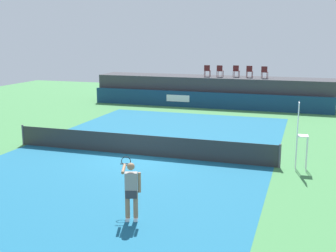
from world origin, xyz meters
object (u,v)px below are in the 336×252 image
object	(u,v)px
spectator_chair_far_left	(207,70)
spectator_chair_center	(236,70)
spectator_chair_left	(220,70)
spectator_chair_right	(250,71)
spectator_chair_far_right	(265,72)
net_post_far	(280,156)
umpire_chair	(300,131)
tennis_player	(131,189)
net_post_near	(23,135)

from	to	relation	value
spectator_chair_far_left	spectator_chair_center	distance (m)	2.20
spectator_chair_left	spectator_chair_right	bearing A→B (deg)	6.80
spectator_chair_left	spectator_chair_center	distance (m)	1.24
spectator_chair_far_right	net_post_far	xyz separation A→B (m)	(2.22, -15.07, -2.19)
spectator_chair_right	umpire_chair	xyz separation A→B (m)	(4.09, -15.37, -1.11)
spectator_chair_center	net_post_far	distance (m)	16.23
tennis_player	spectator_chair_right	bearing A→B (deg)	88.88
umpire_chair	tennis_player	bearing A→B (deg)	-124.26
tennis_player	umpire_chair	bearing A→B (deg)	55.74
spectator_chair_far_left	net_post_near	distance (m)	16.29
spectator_chair_far_left	spectator_chair_left	world-z (taller)	same
spectator_chair_far_left	spectator_chair_far_right	distance (m)	4.32
spectator_chair_right	spectator_chair_far_right	bearing A→B (deg)	-14.34
spectator_chair_left	umpire_chair	size ratio (longest dim) A/B	0.32
spectator_chair_left	umpire_chair	world-z (taller)	spectator_chair_left
spectator_chair_far_right	net_post_far	distance (m)	15.39
spectator_chair_right	spectator_chair_left	bearing A→B (deg)	-173.20
spectator_chair_right	net_post_near	bearing A→B (deg)	-120.47
spectator_chair_far_right	tennis_player	size ratio (longest dim) A/B	0.50
spectator_chair_far_left	spectator_chair_right	bearing A→B (deg)	5.62
spectator_chair_far_right	umpire_chair	distance (m)	15.40
umpire_chair	spectator_chair_far_right	bearing A→B (deg)	101.07
spectator_chair_left	spectator_chair_right	world-z (taller)	same
spectator_chair_far_left	net_post_far	bearing A→B (deg)	-66.49
net_post_far	tennis_player	world-z (taller)	tennis_player
spectator_chair_far_left	tennis_player	size ratio (longest dim) A/B	0.50
umpire_chair	net_post_near	world-z (taller)	umpire_chair
net_post_near	net_post_far	world-z (taller)	same
spectator_chair_center	tennis_player	size ratio (longest dim) A/B	0.50
spectator_chair_far_left	spectator_chair_center	xyz separation A→B (m)	(2.16, 0.42, 0.00)
spectator_chair_left	spectator_chair_far_right	size ratio (longest dim) A/B	1.00
spectator_chair_right	net_post_far	bearing A→B (deg)	-77.65
spectator_chair_right	net_post_far	size ratio (longest dim) A/B	0.89
spectator_chair_right	tennis_player	world-z (taller)	spectator_chair_right
spectator_chair_far_left	spectator_chair_far_right	size ratio (longest dim) A/B	1.00
spectator_chair_left	tennis_player	size ratio (longest dim) A/B	0.50
spectator_chair_left	spectator_chair_right	distance (m)	2.22
net_post_near	spectator_chair_far_right	bearing A→B (deg)	55.96
net_post_far	spectator_chair_far_right	bearing A→B (deg)	98.38
spectator_chair_center	tennis_player	xyz separation A→B (m)	(0.59, -22.11, -1.73)
spectator_chair_far_left	spectator_chair_right	xyz separation A→B (m)	(3.18, 0.31, 0.00)
spectator_chair_far_right	tennis_player	world-z (taller)	spectator_chair_far_right
net_post_near	tennis_player	size ratio (longest dim) A/B	0.56
umpire_chair	net_post_far	distance (m)	1.31
net_post_far	tennis_player	xyz separation A→B (m)	(-3.79, -6.64, 0.46)
spectator_chair_right	spectator_chair_center	bearing A→B (deg)	173.92
spectator_chair_far_left	spectator_chair_far_right	xyz separation A→B (m)	(4.32, 0.02, 0.00)
spectator_chair_center	spectator_chair_far_right	world-z (taller)	same
spectator_chair_right	tennis_player	distance (m)	22.08
spectator_chair_center	tennis_player	world-z (taller)	spectator_chair_center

